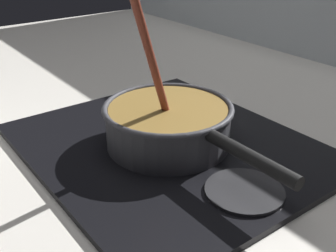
% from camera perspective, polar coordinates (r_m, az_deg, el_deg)
% --- Properties ---
extents(ground, '(2.40, 1.60, 0.04)m').
position_cam_1_polar(ground, '(0.81, -6.38, -4.68)').
color(ground, beige).
extents(hob_plate, '(0.56, 0.48, 0.01)m').
position_cam_1_polar(hob_plate, '(0.80, 0.00, -2.80)').
color(hob_plate, black).
rests_on(hob_plate, ground).
extents(burner_ring, '(0.19, 0.19, 0.01)m').
position_cam_1_polar(burner_ring, '(0.79, 0.00, -2.17)').
color(burner_ring, '#592D0C').
rests_on(burner_ring, hob_plate).
extents(spare_burner, '(0.13, 0.13, 0.01)m').
position_cam_1_polar(spare_burner, '(0.67, 10.42, -8.73)').
color(spare_burner, '#262628').
rests_on(spare_burner, hob_plate).
extents(cooking_pan, '(0.42, 0.24, 0.31)m').
position_cam_1_polar(cooking_pan, '(0.77, 0.08, 0.33)').
color(cooking_pan, '#38383D').
rests_on(cooking_pan, hob_plate).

